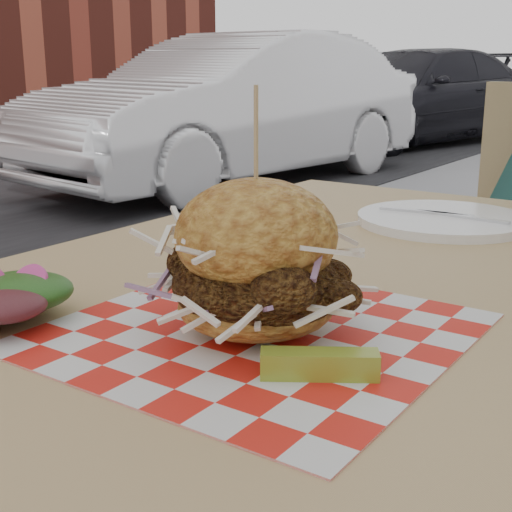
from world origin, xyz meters
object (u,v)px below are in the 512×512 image
(car_dark, at_px, (412,96))
(car_white, at_px, (234,109))
(patio_table, at_px, (342,333))
(sandwich, at_px, (256,267))

(car_dark, bearing_deg, car_white, -75.13)
(car_dark, xyz_separation_m, patio_table, (3.26, -7.97, 0.08))
(car_white, height_order, sandwich, car_white)
(car_dark, bearing_deg, patio_table, -52.90)
(car_dark, height_order, sandwich, car_dark)
(car_white, bearing_deg, car_dark, 96.83)
(sandwich, bearing_deg, car_dark, 111.83)
(car_white, relative_size, patio_table, 3.17)
(sandwich, bearing_deg, car_white, 126.74)
(patio_table, bearing_deg, car_white, 127.98)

